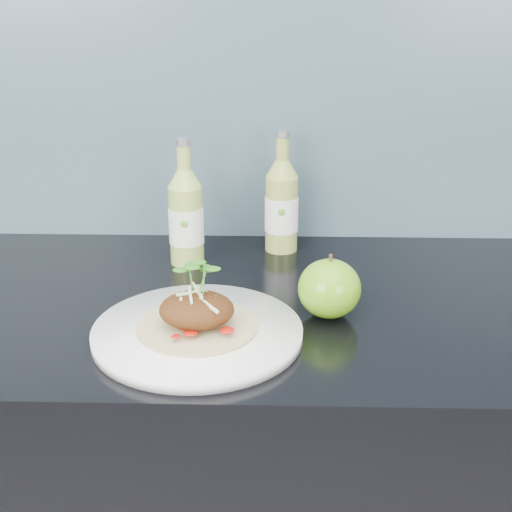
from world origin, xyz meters
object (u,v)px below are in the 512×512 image
(green_apple, at_px, (329,289))
(cider_bottle_right, at_px, (282,206))
(cider_bottle_left, at_px, (186,217))
(dinner_plate, at_px, (198,333))

(green_apple, xyz_separation_m, cider_bottle_right, (-0.07, 0.27, 0.04))
(green_apple, height_order, cider_bottle_left, cider_bottle_left)
(dinner_plate, distance_m, cider_bottle_left, 0.29)
(dinner_plate, bearing_deg, cider_bottle_left, 99.48)
(dinner_plate, xyz_separation_m, cider_bottle_right, (0.12, 0.34, 0.08))
(cider_bottle_left, bearing_deg, cider_bottle_right, 34.23)
(dinner_plate, relative_size, green_apple, 3.02)
(dinner_plate, xyz_separation_m, cider_bottle_left, (-0.05, 0.28, 0.08))
(dinner_plate, bearing_deg, green_apple, 21.68)
(green_apple, height_order, cider_bottle_right, cider_bottle_right)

